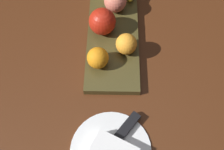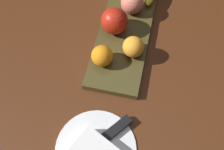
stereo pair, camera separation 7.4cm
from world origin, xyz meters
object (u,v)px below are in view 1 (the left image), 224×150
(dinner_plate, at_px, (111,150))
(knife, at_px, (123,131))
(orange_center, at_px, (126,44))
(peach, at_px, (115,1))
(fruit_tray, at_px, (113,30))
(apple, at_px, (102,22))
(orange_near_apple, at_px, (98,58))

(dinner_plate, relative_size, knife, 1.32)
(orange_center, bearing_deg, knife, -1.97)
(dinner_plate, bearing_deg, peach, 179.26)
(orange_center, distance_m, dinner_plate, 0.30)
(fruit_tray, bearing_deg, orange_center, 24.77)
(dinner_plate, bearing_deg, knife, 145.51)
(apple, xyz_separation_m, orange_center, (0.07, 0.07, -0.01))
(dinner_plate, height_order, knife, knife)
(peach, bearing_deg, apple, -22.87)
(fruit_tray, bearing_deg, orange_near_apple, -16.71)
(apple, bearing_deg, orange_near_apple, -3.97)
(orange_near_apple, distance_m, knife, 0.21)
(apple, height_order, peach, apple)
(orange_near_apple, height_order, knife, orange_near_apple)
(peach, distance_m, dinner_plate, 0.46)
(orange_near_apple, xyz_separation_m, peach, (-0.21, 0.05, 0.01))
(fruit_tray, bearing_deg, apple, -70.41)
(apple, relative_size, peach, 1.14)
(orange_center, xyz_separation_m, knife, (0.25, -0.01, -0.04))
(peach, height_order, knife, peach)
(apple, xyz_separation_m, orange_near_apple, (0.12, -0.01, -0.01))
(fruit_tray, xyz_separation_m, apple, (0.01, -0.03, 0.05))
(peach, relative_size, knife, 0.46)
(fruit_tray, relative_size, knife, 2.88)
(orange_center, bearing_deg, fruit_tray, -155.23)
(apple, bearing_deg, fruit_tray, 109.59)
(fruit_tray, bearing_deg, dinner_plate, 0.00)
(orange_near_apple, distance_m, peach, 0.22)
(dinner_plate, bearing_deg, orange_near_apple, -170.54)
(orange_near_apple, relative_size, orange_center, 0.99)
(knife, bearing_deg, orange_center, -143.86)
(orange_center, relative_size, dinner_plate, 0.30)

